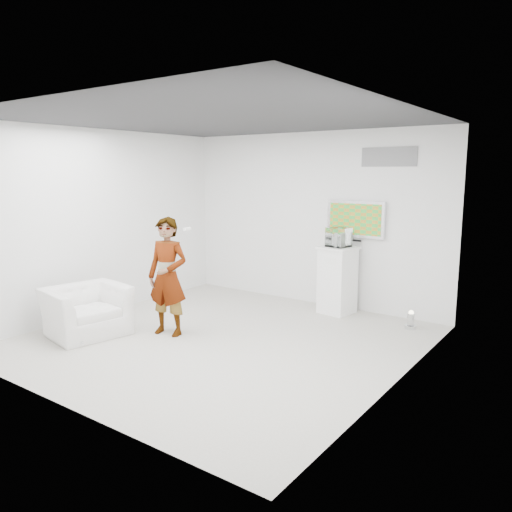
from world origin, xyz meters
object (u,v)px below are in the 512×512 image
(floor_uplight, at_px, (411,320))
(person, at_px, (168,277))
(armchair, at_px, (86,311))
(tv, at_px, (356,219))
(pedestal, at_px, (337,280))

(floor_uplight, bearing_deg, person, -140.58)
(armchair, height_order, floor_uplight, armchair)
(person, bearing_deg, armchair, -155.83)
(tv, bearing_deg, armchair, -127.15)
(pedestal, bearing_deg, tv, 62.82)
(tv, relative_size, person, 0.59)
(armchair, relative_size, pedestal, 0.97)
(armchair, xyz_separation_m, floor_uplight, (3.73, 2.98, -0.22))
(person, relative_size, pedestal, 1.53)
(pedestal, height_order, floor_uplight, pedestal)
(tv, xyz_separation_m, armchair, (-2.59, -3.42, -1.20))
(person, distance_m, pedestal, 2.84)
(person, xyz_separation_m, floor_uplight, (2.77, 2.28, -0.71))
(tv, bearing_deg, floor_uplight, -21.31)
(tv, relative_size, armchair, 0.93)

